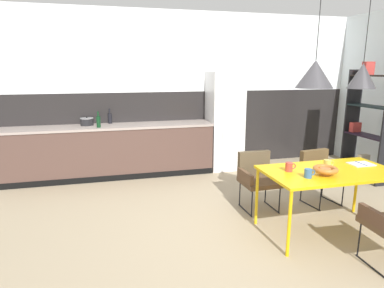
# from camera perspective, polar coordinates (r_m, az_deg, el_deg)

# --- Properties ---
(ground_plane) EXTENTS (8.97, 8.97, 0.00)m
(ground_plane) POSITION_cam_1_polar(r_m,az_deg,el_deg) (3.89, 11.12, -16.22)
(ground_plane) COLOR tan
(back_wall_splashback_dark) EXTENTS (6.90, 0.12, 1.46)m
(back_wall_splashback_dark) POSITION_cam_1_polar(r_m,az_deg,el_deg) (6.47, -0.49, 2.67)
(back_wall_splashback_dark) COLOR black
(back_wall_splashback_dark) RESTS_ON ground
(back_wall_panel_upper) EXTENTS (6.90, 0.12, 1.46)m
(back_wall_panel_upper) POSITION_cam_1_polar(r_m,az_deg,el_deg) (6.38, -0.52, 15.71)
(back_wall_panel_upper) COLOR silver
(back_wall_panel_upper) RESTS_ON back_wall_splashback_dark
(kitchen_counter) EXTENTS (3.61, 0.63, 0.92)m
(kitchen_counter) POSITION_cam_1_polar(r_m,az_deg,el_deg) (6.00, -13.81, -1.18)
(kitchen_counter) COLOR #4E3730
(kitchen_counter) RESTS_ON ground
(refrigerator_column) EXTENTS (0.61, 0.60, 1.84)m
(refrigerator_column) POSITION_cam_1_polar(r_m,az_deg,el_deg) (6.27, 5.67, 4.02)
(refrigerator_column) COLOR silver
(refrigerator_column) RESTS_ON ground
(dining_table) EXTENTS (1.51, 0.83, 0.75)m
(dining_table) POSITION_cam_1_polar(r_m,az_deg,el_deg) (4.08, 22.86, -4.92)
(dining_table) COLOR #E7B210
(dining_table) RESTS_ON ground
(armchair_far_side) EXTENTS (0.54, 0.53, 0.75)m
(armchair_far_side) POSITION_cam_1_polar(r_m,az_deg,el_deg) (5.00, 21.34, -4.01)
(armchair_far_side) COLOR brown
(armchair_far_side) RESTS_ON ground
(armchair_head_of_table) EXTENTS (0.50, 0.48, 0.77)m
(armchair_head_of_table) POSITION_cam_1_polar(r_m,az_deg,el_deg) (4.57, 11.30, -5.08)
(armchair_head_of_table) COLOR brown
(armchair_head_of_table) RESTS_ON ground
(fruit_bowl) EXTENTS (0.26, 0.26, 0.09)m
(fruit_bowl) POSITION_cam_1_polar(r_m,az_deg,el_deg) (3.86, 22.18, -4.17)
(fruit_bowl) COLOR #B2662D
(fruit_bowl) RESTS_ON dining_table
(open_book) EXTENTS (0.28, 0.20, 0.02)m
(open_book) POSITION_cam_1_polar(r_m,az_deg,el_deg) (4.47, 27.29, -3.11)
(open_book) COLOR white
(open_book) RESTS_ON dining_table
(mug_tall_blue) EXTENTS (0.13, 0.08, 0.10)m
(mug_tall_blue) POSITION_cam_1_polar(r_m,az_deg,el_deg) (3.86, 16.54, -3.83)
(mug_tall_blue) COLOR #B23D33
(mug_tall_blue) RESTS_ON dining_table
(mug_white_ceramic) EXTENTS (0.13, 0.08, 0.10)m
(mug_white_ceramic) POSITION_cam_1_polar(r_m,az_deg,el_deg) (3.70, 19.57, -4.82)
(mug_white_ceramic) COLOR #335B93
(mug_white_ceramic) RESTS_ON dining_table
(mug_short_terracotta) EXTENTS (0.13, 0.08, 0.10)m
(mug_short_terracotta) POSITION_cam_1_polar(r_m,az_deg,el_deg) (4.14, 22.47, -3.21)
(mug_short_terracotta) COLOR gold
(mug_short_terracotta) RESTS_ON dining_table
(cooking_pot) EXTENTS (0.23, 0.23, 0.15)m
(cooking_pot) POSITION_cam_1_polar(r_m,az_deg,el_deg) (6.02, -17.80, 3.73)
(cooking_pot) COLOR black
(cooking_pot) RESTS_ON kitchen_counter
(bottle_wine_green) EXTENTS (0.07, 0.07, 0.27)m
(bottle_wine_green) POSITION_cam_1_polar(r_m,az_deg,el_deg) (5.73, -15.94, 3.79)
(bottle_wine_green) COLOR #0F3319
(bottle_wine_green) RESTS_ON kitchen_counter
(bottle_spice_small) EXTENTS (0.07, 0.07, 0.27)m
(bottle_spice_small) POSITION_cam_1_polar(r_m,az_deg,el_deg) (6.11, -14.08, 4.40)
(bottle_spice_small) COLOR black
(bottle_spice_small) RESTS_ON kitchen_counter
(open_shelf_unit) EXTENTS (0.30, 0.89, 2.00)m
(open_shelf_unit) POSITION_cam_1_polar(r_m,az_deg,el_deg) (6.40, 28.31, 3.36)
(open_shelf_unit) COLOR black
(open_shelf_unit) RESTS_ON ground
(pendant_lamp_over_table_near) EXTENTS (0.39, 0.39, 1.20)m
(pendant_lamp_over_table_near) POSITION_cam_1_polar(r_m,az_deg,el_deg) (3.73, 20.57, 11.30)
(pendant_lamp_over_table_near) COLOR black
(pendant_lamp_over_table_far) EXTENTS (0.30, 0.30, 1.21)m
(pendant_lamp_over_table_far) POSITION_cam_1_polar(r_m,az_deg,el_deg) (4.11, 27.47, 10.45)
(pendant_lamp_over_table_far) COLOR black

